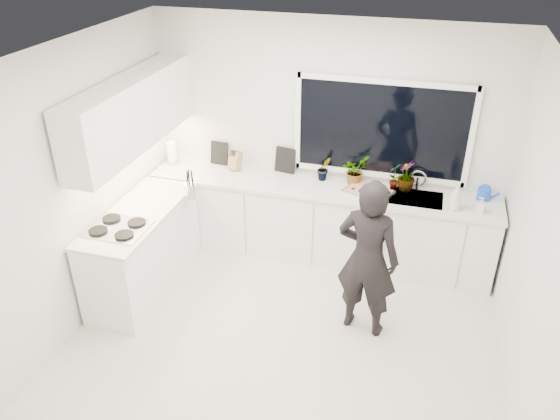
% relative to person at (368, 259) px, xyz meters
% --- Properties ---
extents(floor, '(4.00, 3.50, 0.02)m').
position_rel_person_xyz_m(floor, '(-0.71, -0.31, -0.82)').
color(floor, beige).
rests_on(floor, ground).
extents(wall_back, '(4.00, 0.02, 2.70)m').
position_rel_person_xyz_m(wall_back, '(-0.71, 1.45, 0.54)').
color(wall_back, white).
rests_on(wall_back, ground).
extents(wall_left, '(0.02, 3.50, 2.70)m').
position_rel_person_xyz_m(wall_left, '(-2.72, -0.31, 0.54)').
color(wall_left, white).
rests_on(wall_left, ground).
extents(wall_right, '(0.02, 3.50, 2.70)m').
position_rel_person_xyz_m(wall_right, '(1.30, -0.31, 0.54)').
color(wall_right, white).
rests_on(wall_right, ground).
extents(ceiling, '(4.00, 3.50, 0.02)m').
position_rel_person_xyz_m(ceiling, '(-0.71, -0.31, 1.90)').
color(ceiling, white).
rests_on(ceiling, wall_back).
extents(window, '(1.80, 0.02, 1.00)m').
position_rel_person_xyz_m(window, '(-0.11, 1.41, 0.74)').
color(window, black).
rests_on(window, wall_back).
extents(base_cabinets_back, '(3.92, 0.58, 0.88)m').
position_rel_person_xyz_m(base_cabinets_back, '(-0.71, 1.14, -0.37)').
color(base_cabinets_back, white).
rests_on(base_cabinets_back, floor).
extents(base_cabinets_left, '(0.58, 1.60, 0.88)m').
position_rel_person_xyz_m(base_cabinets_left, '(-2.38, 0.04, -0.37)').
color(base_cabinets_left, white).
rests_on(base_cabinets_left, floor).
extents(countertop_back, '(3.94, 0.62, 0.04)m').
position_rel_person_xyz_m(countertop_back, '(-0.71, 1.13, 0.09)').
color(countertop_back, silver).
rests_on(countertop_back, base_cabinets_back).
extents(countertop_left, '(0.62, 1.60, 0.04)m').
position_rel_person_xyz_m(countertop_left, '(-2.38, 0.04, 0.09)').
color(countertop_left, silver).
rests_on(countertop_left, base_cabinets_left).
extents(upper_cabinets, '(0.34, 2.10, 0.70)m').
position_rel_person_xyz_m(upper_cabinets, '(-2.50, 0.39, 1.04)').
color(upper_cabinets, white).
rests_on(upper_cabinets, wall_left).
extents(sink, '(0.58, 0.42, 0.14)m').
position_rel_person_xyz_m(sink, '(0.34, 1.14, 0.06)').
color(sink, silver).
rests_on(sink, countertop_back).
extents(faucet, '(0.03, 0.03, 0.22)m').
position_rel_person_xyz_m(faucet, '(0.34, 1.34, 0.22)').
color(faucet, silver).
rests_on(faucet, countertop_back).
extents(stovetop, '(0.56, 0.48, 0.03)m').
position_rel_person_xyz_m(stovetop, '(-2.40, -0.31, 0.12)').
color(stovetop, black).
rests_on(stovetop, countertop_left).
extents(person, '(0.65, 0.48, 1.62)m').
position_rel_person_xyz_m(person, '(0.00, 0.00, 0.00)').
color(person, black).
rests_on(person, floor).
extents(pizza_tray, '(0.58, 0.51, 0.03)m').
position_rel_person_xyz_m(pizza_tray, '(-0.16, 1.11, 0.12)').
color(pizza_tray, silver).
rests_on(pizza_tray, countertop_back).
extents(pizza, '(0.53, 0.46, 0.01)m').
position_rel_person_xyz_m(pizza, '(-0.16, 1.11, 0.14)').
color(pizza, '#BF3819').
rests_on(pizza, pizza_tray).
extents(watering_can, '(0.16, 0.16, 0.13)m').
position_rel_person_xyz_m(watering_can, '(1.04, 1.30, 0.17)').
color(watering_can, blue).
rests_on(watering_can, countertop_back).
extents(paper_towel_roll, '(0.12, 0.12, 0.26)m').
position_rel_person_xyz_m(paper_towel_roll, '(-2.56, 1.24, 0.24)').
color(paper_towel_roll, white).
rests_on(paper_towel_roll, countertop_back).
extents(knife_block, '(0.16, 0.14, 0.22)m').
position_rel_person_xyz_m(knife_block, '(-1.76, 1.28, 0.22)').
color(knife_block, olive).
rests_on(knife_block, countertop_back).
extents(utensil_crock, '(0.17, 0.17, 0.16)m').
position_rel_person_xyz_m(utensil_crock, '(-1.98, 0.49, 0.19)').
color(utensil_crock, '#B6B5BA').
rests_on(utensil_crock, countertop_left).
extents(picture_frame_large, '(0.22, 0.04, 0.28)m').
position_rel_person_xyz_m(picture_frame_large, '(-2.00, 1.38, 0.25)').
color(picture_frame_large, black).
rests_on(picture_frame_large, countertop_back).
extents(picture_frame_small, '(0.25, 0.06, 0.30)m').
position_rel_person_xyz_m(picture_frame_small, '(-1.17, 1.38, 0.26)').
color(picture_frame_small, black).
rests_on(picture_frame_small, countertop_back).
extents(herb_plants, '(1.12, 0.36, 0.34)m').
position_rel_person_xyz_m(herb_plants, '(-0.18, 1.30, 0.27)').
color(herb_plants, '#26662D').
rests_on(herb_plants, countertop_back).
extents(soap_bottles, '(0.38, 0.15, 0.30)m').
position_rel_person_xyz_m(soap_bottles, '(0.80, 0.99, 0.25)').
color(soap_bottles, '#D8BF66').
rests_on(soap_bottles, countertop_back).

